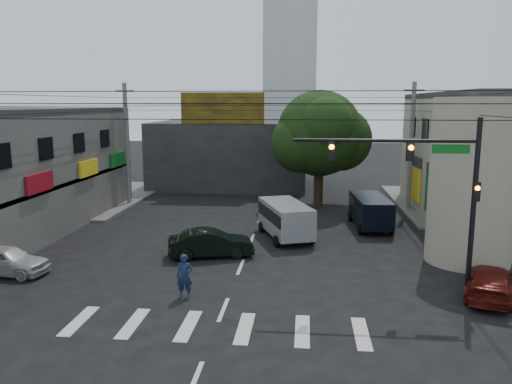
# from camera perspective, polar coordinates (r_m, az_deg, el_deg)

# --- Properties ---
(ground) EXTENTS (160.00, 160.00, 0.00)m
(ground) POSITION_cam_1_polar(r_m,az_deg,el_deg) (22.21, -2.46, -10.23)
(ground) COLOR black
(ground) RESTS_ON ground
(sidewalk_far_left) EXTENTS (16.00, 16.00, 0.15)m
(sidewalk_far_left) POSITION_cam_1_polar(r_m,az_deg,el_deg) (44.61, -22.47, -0.51)
(sidewalk_far_left) COLOR #514F4C
(sidewalk_far_left) RESTS_ON ground
(sidewalk_far_right) EXTENTS (16.00, 16.00, 0.15)m
(sidewalk_far_right) POSITION_cam_1_polar(r_m,az_deg,el_deg) (42.11, 26.48, -1.40)
(sidewalk_far_right) COLOR #514F4C
(sidewalk_far_right) RESTS_ON ground
(corner_column) EXTENTS (4.00, 4.00, 8.00)m
(corner_column) POSITION_cam_1_polar(r_m,az_deg,el_deg) (26.13, 23.47, 1.10)
(corner_column) COLOR gray
(corner_column) RESTS_ON ground
(building_far) EXTENTS (14.00, 10.00, 6.00)m
(building_far) POSITION_cam_1_polar(r_m,az_deg,el_deg) (47.36, -2.81, 4.40)
(building_far) COLOR #232326
(building_far) RESTS_ON ground
(billboard) EXTENTS (7.00, 0.30, 2.60)m
(billboard) POSITION_cam_1_polar(r_m,az_deg,el_deg) (42.29, -3.86, 9.54)
(billboard) COLOR olive
(billboard) RESTS_ON building_far
(tower_distant) EXTENTS (9.00, 9.00, 44.00)m
(tower_distant) POSITION_cam_1_polar(r_m,az_deg,el_deg) (91.77, 4.01, 19.07)
(tower_distant) COLOR silver
(tower_distant) RESTS_ON ground
(street_tree) EXTENTS (6.40, 6.40, 8.70)m
(street_tree) POSITION_cam_1_polar(r_m,az_deg,el_deg) (37.68, 7.28, 6.63)
(street_tree) COLOR black
(street_tree) RESTS_ON ground
(traffic_gantry) EXTENTS (7.10, 0.35, 7.20)m
(traffic_gantry) POSITION_cam_1_polar(r_m,az_deg,el_deg) (20.39, 19.33, 1.40)
(traffic_gantry) COLOR black
(traffic_gantry) RESTS_ON ground
(utility_pole_far_left) EXTENTS (0.32, 0.32, 9.20)m
(utility_pole_far_left) POSITION_cam_1_polar(r_m,az_deg,el_deg) (39.14, -14.54, 5.24)
(utility_pole_far_left) COLOR #59595B
(utility_pole_far_left) RESTS_ON ground
(utility_pole_far_right) EXTENTS (0.32, 0.32, 9.20)m
(utility_pole_far_right) POSITION_cam_1_polar(r_m,az_deg,el_deg) (37.49, 17.30, 4.90)
(utility_pole_far_right) COLOR #59595B
(utility_pole_far_right) RESTS_ON ground
(dark_sedan) EXTENTS (3.64, 5.04, 1.42)m
(dark_sedan) POSITION_cam_1_polar(r_m,az_deg,el_deg) (25.54, -5.18, -5.85)
(dark_sedan) COLOR black
(dark_sedan) RESTS_ON ground
(white_compact) EXTENTS (2.43, 4.28, 1.34)m
(white_compact) POSITION_cam_1_polar(r_m,az_deg,el_deg) (25.57, -26.67, -6.99)
(white_compact) COLOR #B7B8B4
(white_compact) RESTS_ON ground
(maroon_sedan) EXTENTS (4.67, 5.56, 1.27)m
(maroon_sedan) POSITION_cam_1_polar(r_m,az_deg,el_deg) (22.50, 25.18, -9.22)
(maroon_sedan) COLOR #510F0B
(maroon_sedan) RESTS_ON ground
(silver_minivan) EXTENTS (6.07, 5.08, 2.06)m
(silver_minivan) POSITION_cam_1_polar(r_m,az_deg,el_deg) (28.85, 3.39, -3.30)
(silver_minivan) COLOR #97999E
(silver_minivan) RESTS_ON ground
(navy_van) EXTENTS (5.23, 2.70, 1.97)m
(navy_van) POSITION_cam_1_polar(r_m,az_deg,el_deg) (31.97, 12.93, -2.29)
(navy_van) COLOR black
(navy_van) RESTS_ON ground
(traffic_officer) EXTENTS (0.72, 0.53, 1.81)m
(traffic_officer) POSITION_cam_1_polar(r_m,az_deg,el_deg) (20.38, -8.16, -9.53)
(traffic_officer) COLOR #122240
(traffic_officer) RESTS_ON ground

